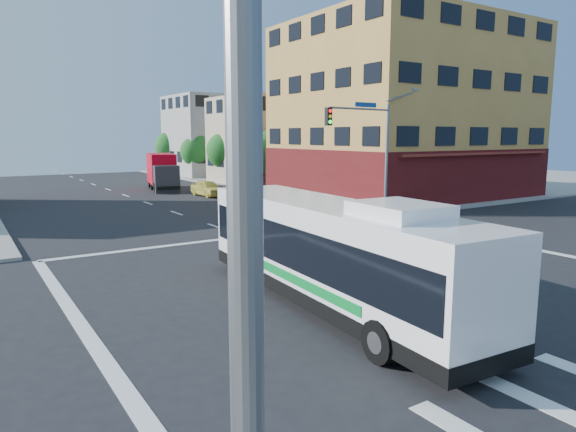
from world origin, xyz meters
TOP-DOWN VIEW (x-y plane):
  - ground at (0.00, 0.00)m, footprint 120.00×120.00m
  - sidewalk_ne at (35.00, 35.00)m, footprint 50.00×50.00m
  - corner_building_ne at (19.99, 18.48)m, footprint 18.10×15.44m
  - building_east_near at (16.98, 33.98)m, footprint 12.06×10.06m
  - building_east_far at (16.98, 47.98)m, footprint 12.06×10.06m
  - signal_mast_ne at (9.08, 10.62)m, footprint 7.91×1.13m
  - signal_mast_sw at (-9.08, -10.64)m, footprint 7.91×1.01m
  - street_tree_a at (11.90, 27.92)m, footprint 3.60×3.60m
  - street_tree_b at (11.90, 35.92)m, footprint 3.80×3.80m
  - street_tree_c at (11.90, 43.92)m, footprint 3.40×3.40m
  - street_tree_d at (11.90, 51.92)m, footprint 4.00×4.00m
  - transit_bus at (-2.96, -1.40)m, footprint 3.30×11.80m
  - box_truck at (4.33, 33.89)m, footprint 3.70×7.71m
  - parked_car at (5.75, 26.86)m, footprint 1.83×4.06m

SIDE VIEW (x-z plane):
  - ground at x=0.00m, z-range 0.00..0.00m
  - sidewalk_ne at x=35.00m, z-range 0.00..0.15m
  - parked_car at x=5.75m, z-range 0.00..1.35m
  - box_truck at x=4.33m, z-range -0.05..3.29m
  - transit_bus at x=-2.96m, z-range -0.04..3.41m
  - street_tree_c at x=11.90m, z-range 0.82..6.11m
  - street_tree_a at x=11.90m, z-range 0.83..6.35m
  - street_tree_b at x=11.90m, z-range 0.85..6.65m
  - street_tree_d at x=11.90m, z-range 0.87..6.90m
  - building_east_near at x=16.98m, z-range 0.01..9.01m
  - signal_mast_ne at x=9.08m, z-range 0.95..9.02m
  - signal_mast_sw at x=-9.08m, z-range 0.95..9.02m
  - building_east_far at x=16.98m, z-range 0.01..10.01m
  - corner_building_ne at x=19.99m, z-range -1.11..12.89m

